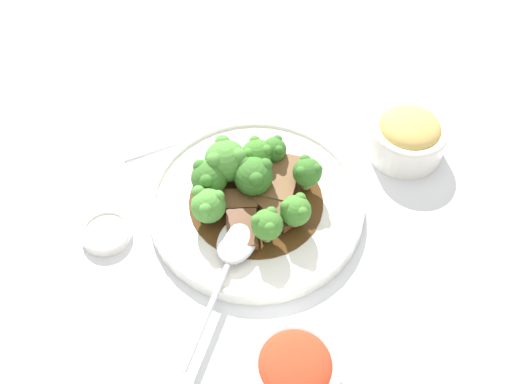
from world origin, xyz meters
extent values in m
plane|color=silver|center=(0.00, 0.00, 0.00)|extent=(4.00, 4.00, 0.00)
cylinder|color=white|center=(0.00, 0.00, 0.01)|extent=(0.27, 0.27, 0.01)
torus|color=white|center=(0.00, 0.00, 0.01)|extent=(0.27, 0.27, 0.01)
cylinder|color=#4C2D14|center=(0.00, 0.00, 0.01)|extent=(0.17, 0.17, 0.00)
cube|color=brown|center=(0.00, 0.03, 0.02)|extent=(0.04, 0.06, 0.01)
cube|color=#56331E|center=(-0.04, 0.03, 0.03)|extent=(0.06, 0.04, 0.01)
cube|color=brown|center=(-0.02, -0.02, 0.03)|extent=(0.08, 0.06, 0.01)
cube|color=brown|center=(0.02, -0.04, 0.03)|extent=(0.08, 0.07, 0.01)
cylinder|color=#8EB756|center=(0.04, 0.03, 0.02)|extent=(0.02, 0.02, 0.01)
sphere|color=#4C8E38|center=(0.04, 0.03, 0.05)|extent=(0.05, 0.05, 0.05)
sphere|color=#4C8E38|center=(0.06, 0.03, 0.07)|extent=(0.02, 0.02, 0.02)
sphere|color=#4C8E38|center=(0.03, 0.04, 0.07)|extent=(0.02, 0.02, 0.02)
sphere|color=#4C8E38|center=(0.03, 0.01, 0.07)|extent=(0.02, 0.02, 0.02)
cylinder|color=#8EB756|center=(0.03, 0.05, 0.02)|extent=(0.01, 0.01, 0.01)
sphere|color=#387028|center=(0.03, 0.05, 0.04)|extent=(0.05, 0.05, 0.05)
sphere|color=#387028|center=(0.04, 0.06, 0.06)|extent=(0.02, 0.02, 0.02)
sphere|color=#387028|center=(0.01, 0.06, 0.06)|extent=(0.02, 0.02, 0.02)
sphere|color=#387028|center=(0.03, 0.04, 0.06)|extent=(0.02, 0.02, 0.02)
cylinder|color=#8EB756|center=(0.05, -0.04, 0.02)|extent=(0.01, 0.01, 0.01)
sphere|color=#387028|center=(0.05, -0.04, 0.04)|extent=(0.03, 0.03, 0.03)
sphere|color=#387028|center=(0.06, -0.03, 0.05)|extent=(0.01, 0.01, 0.01)
sphere|color=#387028|center=(0.05, -0.04, 0.05)|extent=(0.01, 0.01, 0.01)
sphere|color=#387028|center=(0.06, -0.04, 0.05)|extent=(0.01, 0.01, 0.01)
cylinder|color=#7FA84C|center=(0.05, -0.01, 0.02)|extent=(0.01, 0.01, 0.01)
sphere|color=#427F2D|center=(0.05, -0.01, 0.04)|extent=(0.04, 0.04, 0.04)
sphere|color=#427F2D|center=(0.05, 0.00, 0.05)|extent=(0.01, 0.01, 0.01)
sphere|color=#427F2D|center=(0.05, -0.02, 0.05)|extent=(0.01, 0.01, 0.01)
sphere|color=#427F2D|center=(0.06, -0.01, 0.05)|extent=(0.01, 0.01, 0.01)
cylinder|color=#7FA84C|center=(0.01, 0.00, 0.02)|extent=(0.02, 0.02, 0.01)
sphere|color=#387028|center=(0.01, 0.00, 0.05)|extent=(0.05, 0.05, 0.05)
sphere|color=#387028|center=(0.00, 0.00, 0.06)|extent=(0.02, 0.02, 0.02)
sphere|color=#387028|center=(0.02, -0.02, 0.06)|extent=(0.02, 0.02, 0.02)
sphere|color=#387028|center=(0.03, 0.01, 0.06)|extent=(0.02, 0.02, 0.02)
cylinder|color=#8EB756|center=(-0.06, 0.00, 0.03)|extent=(0.01, 0.01, 0.02)
sphere|color=#427F2D|center=(-0.06, 0.00, 0.05)|extent=(0.04, 0.04, 0.04)
sphere|color=#427F2D|center=(-0.07, 0.00, 0.06)|extent=(0.01, 0.01, 0.01)
sphere|color=#427F2D|center=(-0.05, -0.01, 0.06)|extent=(0.01, 0.01, 0.01)
sphere|color=#427F2D|center=(-0.06, 0.01, 0.06)|extent=(0.01, 0.01, 0.01)
cylinder|color=#7FA84C|center=(0.01, -0.07, 0.03)|extent=(0.01, 0.01, 0.02)
sphere|color=#387028|center=(0.01, -0.07, 0.05)|extent=(0.04, 0.04, 0.04)
sphere|color=#387028|center=(0.00, -0.08, 0.06)|extent=(0.01, 0.01, 0.01)
sphere|color=#387028|center=(0.02, -0.07, 0.06)|extent=(0.01, 0.01, 0.01)
sphere|color=#387028|center=(0.00, -0.06, 0.06)|extent=(0.01, 0.01, 0.01)
cylinder|color=#8EB756|center=(-0.01, 0.06, 0.02)|extent=(0.01, 0.01, 0.01)
sphere|color=#4C8E38|center=(-0.01, 0.06, 0.04)|extent=(0.04, 0.04, 0.04)
sphere|color=#4C8E38|center=(-0.01, 0.05, 0.06)|extent=(0.02, 0.02, 0.02)
sphere|color=#4C8E38|center=(0.00, 0.07, 0.06)|extent=(0.02, 0.02, 0.02)
sphere|color=#4C8E38|center=(-0.03, 0.07, 0.06)|extent=(0.02, 0.02, 0.02)
cylinder|color=#8EB756|center=(-0.04, -0.04, 0.03)|extent=(0.01, 0.01, 0.01)
sphere|color=#427F2D|center=(-0.04, -0.04, 0.05)|extent=(0.04, 0.04, 0.04)
sphere|color=#427F2D|center=(-0.04, -0.04, 0.06)|extent=(0.01, 0.01, 0.01)
sphere|color=#427F2D|center=(-0.04, -0.03, 0.06)|extent=(0.01, 0.01, 0.01)
sphere|color=#427F2D|center=(-0.06, -0.04, 0.06)|extent=(0.01, 0.01, 0.01)
ellipsoid|color=silver|center=(-0.06, 0.04, 0.03)|extent=(0.08, 0.07, 0.01)
cylinder|color=silver|center=(-0.14, 0.09, 0.02)|extent=(0.11, 0.07, 0.01)
cylinder|color=white|center=(-0.22, 0.01, 0.00)|extent=(0.05, 0.05, 0.01)
cylinder|color=white|center=(-0.22, 0.01, 0.02)|extent=(0.10, 0.10, 0.03)
torus|color=white|center=(-0.22, 0.01, 0.03)|extent=(0.10, 0.10, 0.01)
ellipsoid|color=red|center=(-0.22, 0.01, 0.03)|extent=(0.08, 0.08, 0.02)
cylinder|color=white|center=(0.05, -0.22, 0.00)|extent=(0.06, 0.06, 0.01)
cylinder|color=white|center=(0.05, -0.22, 0.02)|extent=(0.10, 0.10, 0.04)
torus|color=white|center=(0.05, -0.22, 0.04)|extent=(0.10, 0.10, 0.01)
ellipsoid|color=tan|center=(0.05, -0.22, 0.05)|extent=(0.08, 0.08, 0.03)
cylinder|color=white|center=(0.00, 0.19, 0.01)|extent=(0.06, 0.06, 0.01)
torus|color=white|center=(0.00, 0.19, 0.01)|extent=(0.06, 0.06, 0.01)
cube|color=white|center=(0.18, 0.13, 0.00)|extent=(0.13, 0.10, 0.01)
camera|label=1|loc=(-0.42, 0.10, 0.62)|focal=42.00mm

